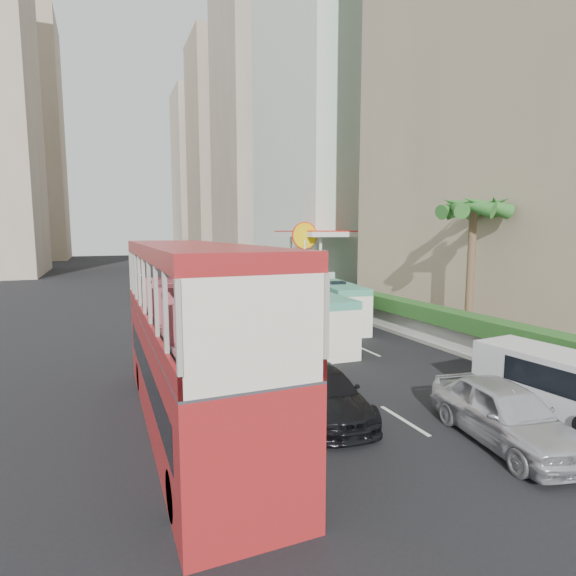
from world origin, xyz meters
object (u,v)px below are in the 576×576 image
car_silver_lane_a (291,386)px  van_asset (276,322)px  minibus_near (314,320)px  panel_van_near (558,384)px  panel_van_far (269,284)px  palm_tree (470,275)px  double_decker_bus (192,337)px  minibus_far (337,306)px  shell_station (325,262)px  car_black (322,414)px  car_silver_lane_b (503,442)px

car_silver_lane_a → van_asset: size_ratio=1.00×
minibus_near → panel_van_near: 10.39m
panel_van_far → palm_tree: size_ratio=0.85×
minibus_near → van_asset: bearing=88.9°
car_silver_lane_a → palm_tree: palm_tree is taller
double_decker_bus → minibus_far: bearing=44.9°
minibus_far → palm_tree: 7.39m
van_asset → minibus_near: (-0.42, -6.07, 1.26)m
double_decker_bus → shell_station: shell_station is taller
double_decker_bus → car_black: size_ratio=2.33×
car_silver_lane_b → panel_van_far: 26.95m
van_asset → shell_station: (8.70, 10.39, 2.75)m
van_asset → panel_van_far: size_ratio=0.91×
double_decker_bus → panel_van_far: 25.01m
minibus_far → van_asset: bearing=144.8°
car_black → van_asset: van_asset is taller
car_black → panel_van_near: (6.42, -2.63, 0.92)m
minibus_far → panel_van_near: bearing=-80.4°
car_silver_lane_b → minibus_near: size_ratio=0.82×
minibus_near → minibus_far: size_ratio=1.01×
car_silver_lane_a → van_asset: car_silver_lane_a is taller
minibus_far → panel_van_near: (0.06, -13.30, -0.32)m
palm_tree → panel_van_near: bearing=-117.0°
shell_station → double_decker_bus: bearing=-124.8°
panel_van_far → palm_tree: palm_tree is taller
panel_van_near → palm_tree: (3.74, 7.34, 2.46)m
double_decker_bus → panel_van_far: size_ratio=2.01×
panel_van_far → car_silver_lane_a: bearing=-105.5°
car_silver_lane_b → panel_van_near: 3.17m
panel_van_far → shell_station: (5.42, 0.39, 1.66)m
car_silver_lane_b → shell_station: shell_station is taller
car_silver_lane_a → palm_tree: size_ratio=0.78×
minibus_far → panel_van_near: minibus_far is taller
panel_van_near → palm_tree: palm_tree is taller
panel_van_near → shell_station: size_ratio=0.57×
car_silver_lane_b → car_black: car_silver_lane_b is taller
panel_van_near → van_asset: bearing=95.2°
minibus_far → shell_station: (6.01, 13.04, 1.51)m
double_decker_bus → car_silver_lane_a: (3.76, 1.96, -2.53)m
car_silver_lane_a → car_black: 2.68m
double_decker_bus → panel_van_near: (10.06, -3.34, -1.61)m
car_silver_lane_a → minibus_far: (6.24, 8.00, 1.24)m
panel_van_near → panel_van_far: panel_van_far is taller
car_silver_lane_a → car_silver_lane_b: size_ratio=1.07×
panel_van_far → shell_station: 5.68m
minibus_near → panel_van_near: minibus_near is taller
double_decker_bus → van_asset: (7.30, 12.61, -2.53)m
car_black → shell_station: bearing=68.3°
van_asset → panel_van_near: panel_van_near is taller
car_black → panel_van_near: bearing=-16.5°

